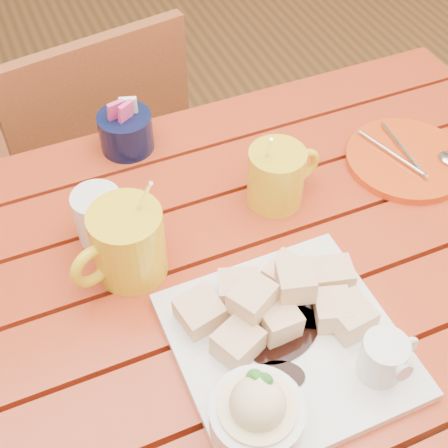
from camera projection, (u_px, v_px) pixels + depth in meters
name	position (u px, v px, depth m)	size (l,w,h in m)	color
table	(233.00, 327.00, 0.95)	(1.20, 0.79, 0.75)	maroon
dessert_plate	(283.00, 351.00, 0.77)	(0.28, 0.28, 0.11)	white
coffee_mug_left	(126.00, 243.00, 0.85)	(0.14, 0.10, 0.17)	yellow
coffee_mug_right	(278.00, 175.00, 0.95)	(0.12, 0.09, 0.15)	yellow
cream_pitcher	(101.00, 215.00, 0.90)	(0.10, 0.09, 0.09)	white
sugar_caddy	(126.00, 131.00, 1.04)	(0.09, 0.09, 0.10)	black
orange_saucer	(408.00, 159.00, 1.04)	(0.20, 0.20, 0.02)	#D44312
chair_far	(96.00, 158.00, 1.47)	(0.45, 0.45, 0.83)	brown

